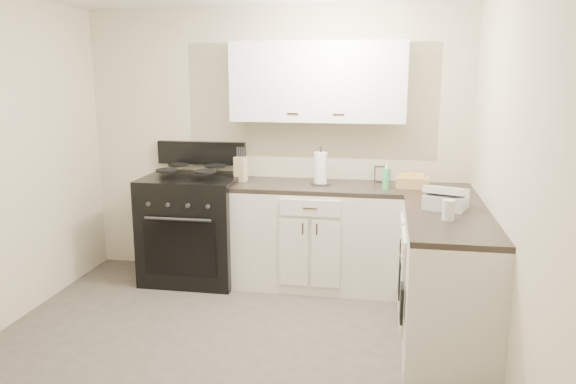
% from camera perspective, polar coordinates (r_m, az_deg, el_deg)
% --- Properties ---
extents(floor, '(3.60, 3.60, 0.00)m').
position_cam_1_polar(floor, '(4.03, -6.47, -16.60)').
color(floor, '#473F38').
rests_on(floor, ground).
extents(wall_back, '(3.60, 0.00, 3.60)m').
position_cam_1_polar(wall_back, '(5.33, -1.37, 4.83)').
color(wall_back, beige).
rests_on(wall_back, ground).
extents(wall_right, '(0.00, 3.60, 3.60)m').
position_cam_1_polar(wall_right, '(3.53, 22.24, 0.04)').
color(wall_right, beige).
rests_on(wall_right, ground).
extents(wall_front, '(3.60, 0.00, 3.60)m').
position_cam_1_polar(wall_front, '(2.01, -22.01, -8.89)').
color(wall_front, beige).
rests_on(wall_front, ground).
extents(base_cabinets_back, '(1.55, 0.60, 0.90)m').
position_cam_1_polar(base_cabinets_back, '(5.14, 2.69, -4.60)').
color(base_cabinets_back, silver).
rests_on(base_cabinets_back, floor).
extents(base_cabinets_right, '(0.60, 1.90, 0.90)m').
position_cam_1_polar(base_cabinets_right, '(4.51, 15.40, -7.50)').
color(base_cabinets_right, silver).
rests_on(base_cabinets_right, floor).
extents(countertop_back, '(1.55, 0.60, 0.04)m').
position_cam_1_polar(countertop_back, '(5.02, 2.74, 0.53)').
color(countertop_back, black).
rests_on(countertop_back, base_cabinets_back).
extents(countertop_right, '(0.60, 1.90, 0.04)m').
position_cam_1_polar(countertop_right, '(4.38, 15.75, -1.70)').
color(countertop_right, black).
rests_on(countertop_right, base_cabinets_right).
extents(upper_cabinets, '(1.55, 0.30, 0.70)m').
position_cam_1_polar(upper_cabinets, '(5.07, 3.07, 11.12)').
color(upper_cabinets, white).
rests_on(upper_cabinets, wall_back).
extents(stove, '(0.87, 0.74, 1.05)m').
position_cam_1_polar(stove, '(5.37, -9.55, -3.91)').
color(stove, black).
rests_on(stove, floor).
extents(knife_block, '(0.12, 0.11, 0.22)m').
position_cam_1_polar(knife_block, '(5.18, -4.82, 2.35)').
color(knife_block, tan).
rests_on(knife_block, countertop_back).
extents(paper_towel, '(0.14, 0.14, 0.29)m').
position_cam_1_polar(paper_towel, '(5.02, 3.32, 2.42)').
color(paper_towel, white).
rests_on(paper_towel, countertop_back).
extents(soap_bottle, '(0.07, 0.07, 0.19)m').
position_cam_1_polar(soap_bottle, '(4.87, 9.95, 1.34)').
color(soap_bottle, '#44B365').
rests_on(soap_bottle, countertop_back).
extents(picture_frame, '(0.12, 0.04, 0.15)m').
position_cam_1_polar(picture_frame, '(5.20, 9.40, 1.83)').
color(picture_frame, black).
rests_on(picture_frame, countertop_back).
extents(wicker_basket, '(0.29, 0.21, 0.09)m').
position_cam_1_polar(wicker_basket, '(5.00, 12.53, 0.97)').
color(wicker_basket, tan).
rests_on(wicker_basket, countertop_right).
extents(countertop_grill, '(0.36, 0.35, 0.10)m').
position_cam_1_polar(countertop_grill, '(4.31, 15.74, -0.92)').
color(countertop_grill, silver).
rests_on(countertop_grill, countertop_right).
extents(glass_jar, '(0.11, 0.11, 0.14)m').
position_cam_1_polar(glass_jar, '(3.97, 15.99, -1.77)').
color(glass_jar, silver).
rests_on(glass_jar, countertop_right).
extents(oven_mitt_near, '(0.02, 0.15, 0.25)m').
position_cam_1_polar(oven_mitt_near, '(3.87, 11.47, -11.01)').
color(oven_mitt_near, black).
rests_on(oven_mitt_near, base_cabinets_right).
extents(oven_mitt_far, '(0.02, 0.17, 0.29)m').
position_cam_1_polar(oven_mitt_far, '(4.30, 11.32, -8.60)').
color(oven_mitt_far, black).
rests_on(oven_mitt_far, base_cabinets_right).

